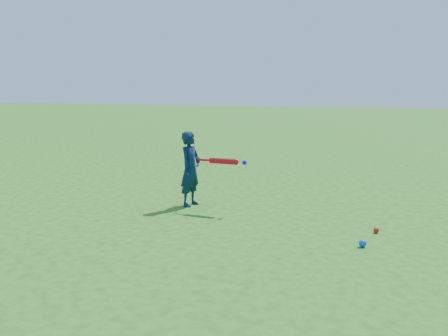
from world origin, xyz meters
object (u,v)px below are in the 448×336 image
object	(u,v)px
ground_ball_red	(376,230)
bat_swing	(225,161)
ground_ball_blue	(363,243)
child	(190,169)

from	to	relation	value
ground_ball_red	bat_swing	world-z (taller)	bat_swing
ground_ball_red	ground_ball_blue	distance (m)	0.58
ground_ball_red	ground_ball_blue	size ratio (longest dim) A/B	0.79
child	ground_ball_red	distance (m)	2.57
child	bat_swing	size ratio (longest dim) A/B	1.48
ground_ball_blue	ground_ball_red	bearing A→B (deg)	80.77
child	ground_ball_red	xyz separation A→B (m)	(2.48, -0.48, -0.48)
ground_ball_red	child	bearing A→B (deg)	169.07
bat_swing	child	bearing A→B (deg)	175.36
ground_ball_red	ground_ball_blue	xyz separation A→B (m)	(-0.09, -0.57, 0.01)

